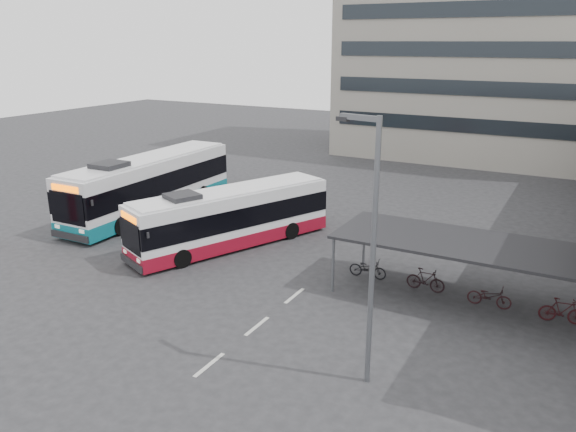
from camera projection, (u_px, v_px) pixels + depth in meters
The scene contains 10 objects.
ground at pixel (244, 284), 24.73m from camera, with size 120.00×120.00×0.00m, color #28282B.
bike_shelter at pixel (458, 262), 22.88m from camera, with size 10.00×4.00×2.54m.
office_block at pixel (527, 13), 48.37m from camera, with size 30.00×15.00×25.00m, color gray.
road_markings at pixel (257, 326), 21.07m from camera, with size 0.15×7.60×0.01m.
bus_main at pixel (231, 218), 28.96m from camera, with size 6.51×11.03×3.25m.
bus_teal at pixel (150, 185), 34.45m from camera, with size 3.03×12.85×3.78m.
pedestrian at pixel (185, 241), 27.71m from camera, with size 0.59×0.39×1.62m, color black.
lamp_post at pixel (370, 239), 16.34m from camera, with size 1.45×0.43×8.32m.
sign_totem_mid at pixel (110, 191), 34.61m from camera, with size 0.58×0.17×2.66m.
sign_totem_north at pixel (147, 174), 39.43m from camera, with size 0.53×0.18×2.44m.
Camera 1 is at (12.59, -18.99, 10.26)m, focal length 35.00 mm.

